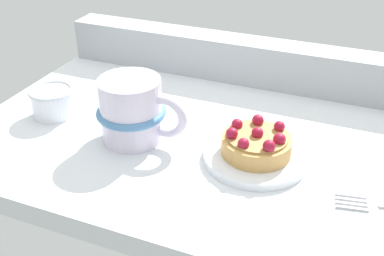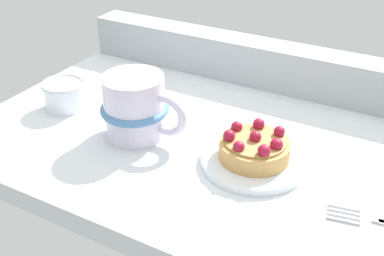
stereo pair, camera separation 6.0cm
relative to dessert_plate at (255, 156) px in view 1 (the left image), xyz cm
name	(u,v)px [view 1 (the left image)]	position (x,y,z in cm)	size (l,w,h in cm)	color
ground_plane	(213,144)	(-6.87, 3.56, -1.94)	(66.26, 42.96, 2.91)	silver
window_rail_back	(253,61)	(-6.87, 22.33, 2.99)	(64.93, 5.42, 6.96)	#9EA3A8
dessert_plate	(255,156)	(0.00, 0.00, 0.00)	(13.09, 13.09, 1.04)	silver
raspberry_tart	(257,143)	(0.00, -0.01, 2.00)	(8.71, 8.71, 3.77)	tan
coffee_mug	(133,110)	(-16.40, -1.23, 3.79)	(12.52, 9.21, 8.64)	silver
sugar_bowl	(53,101)	(-30.43, 0.12, 1.75)	(6.46, 6.46, 4.18)	silver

